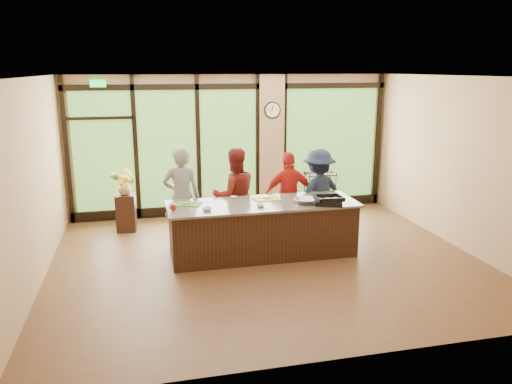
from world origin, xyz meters
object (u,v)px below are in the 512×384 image
island_base (262,230)px  cook_right (318,193)px  cook_left (182,197)px  roasting_pan (329,202)px  bar_cart (320,185)px  flower_stand (126,213)px

island_base → cook_right: size_ratio=1.85×
cook_left → island_base: bearing=150.6°
island_base → roasting_pan: (1.04, -0.36, 0.52)m
cook_left → roasting_pan: bearing=155.6°
island_base → bar_cart: (1.94, 2.45, 0.11)m
bar_cart → cook_left: bearing=-150.7°
flower_stand → bar_cart: bearing=12.1°
cook_right → flower_stand: 3.77m
island_base → cook_left: cook_left is taller
cook_left → flower_stand: (-1.01, 1.10, -0.54)m
roasting_pan → cook_right: bearing=99.3°
cook_right → roasting_pan: bearing=62.3°
flower_stand → cook_left: bearing=-43.0°
island_base → bar_cart: bar_cart is taller
cook_left → roasting_pan: cook_left is taller
cook_right → bar_cart: bearing=-128.3°
cook_right → bar_cart: 1.89m
cook_right → roasting_pan: size_ratio=3.82×
cook_right → flower_stand: bearing=-34.7°
island_base → bar_cart: bearing=51.6°
roasting_pan → flower_stand: (-3.34, 2.24, -0.59)m
island_base → cook_left: size_ratio=1.72×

